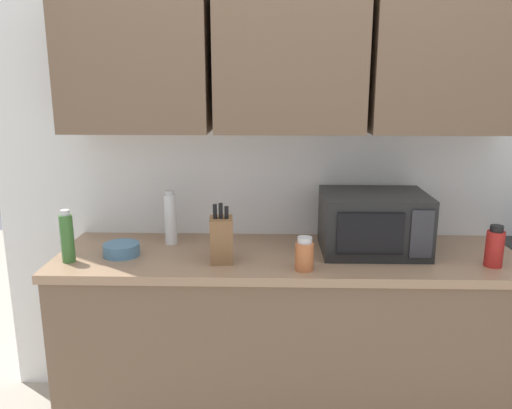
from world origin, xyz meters
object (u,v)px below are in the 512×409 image
bottle_green_oil (67,237)px  bottle_spice_jar (304,254)px  bowl_ceramic_small (122,249)px  bottle_white_jar (171,218)px  knife_block (221,239)px  microwave (373,222)px  bottle_red_sauce (495,247)px

bottle_green_oil → bottle_spice_jar: bottle_green_oil is taller
bottle_green_oil → bowl_ceramic_small: bearing=22.9°
bowl_ceramic_small → bottle_white_jar: bearing=42.0°
knife_block → bowl_ceramic_small: 0.48m
microwave → bottle_green_oil: (-1.38, -0.18, -0.03)m
bottle_white_jar → bottle_green_oil: size_ratio=1.13×
knife_block → bottle_white_jar: bearing=137.8°
bottle_white_jar → bowl_ceramic_small: 0.28m
bottle_spice_jar → bottle_red_sauce: 0.83m
bottle_white_jar → bottle_red_sauce: bearing=-10.6°
bowl_ceramic_small → bottle_red_sauce: bearing=-3.3°
microwave → knife_block: microwave is taller
knife_block → bottle_green_oil: 0.68m
bottle_spice_jar → bowl_ceramic_small: (-0.83, 0.16, -0.04)m
bottle_spice_jar → bottle_green_oil: bearing=176.0°
bottle_white_jar → bowl_ceramic_small: size_ratio=1.61×
bottle_white_jar → bottle_spice_jar: (0.63, -0.34, -0.06)m
bottle_white_jar → bottle_red_sauce: size_ratio=1.46×
microwave → bowl_ceramic_small: microwave is taller
bottle_white_jar → bottle_red_sauce: (1.45, -0.27, -0.04)m
bottle_green_oil → bottle_red_sauce: (1.86, -0.01, -0.03)m
bottle_white_jar → bowl_ceramic_small: bottle_white_jar is taller
bottle_green_oil → bowl_ceramic_small: bottle_green_oil is taller
knife_block → bowl_ceramic_small: knife_block is taller
microwave → bottle_red_sauce: size_ratio=2.63×
knife_block → bowl_ceramic_small: (-0.47, 0.07, -0.08)m
knife_block → bottle_spice_jar: 0.37m
bottle_green_oil → bottle_spice_jar: (1.04, -0.07, -0.04)m
bottle_white_jar → bowl_ceramic_small: bearing=-138.0°
bottle_white_jar → bowl_ceramic_small: (-0.20, -0.18, -0.10)m
bottle_green_oil → bottle_spice_jar: size_ratio=1.64×
knife_block → microwave: bearing=12.9°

